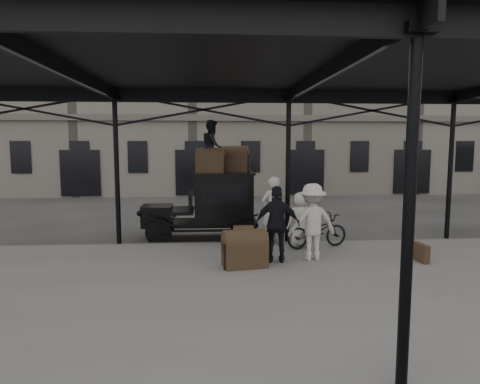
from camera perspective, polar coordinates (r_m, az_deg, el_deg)
The scene contains 18 objects.
ground at distance 11.23m, azimuth 8.12°, elevation -9.54°, with size 120.00×120.00×0.00m, color #383533.
platform at distance 9.35m, azimuth 10.73°, elevation -12.46°, with size 28.00×8.00×0.15m, color slate.
canopy at distance 9.23m, azimuth 10.90°, elevation 15.76°, with size 22.50×9.00×4.74m.
building_frontage at distance 28.89m, azimuth 0.68°, elevation 14.35°, with size 64.00×8.00×14.00m, color slate.
taxi at distance 13.70m, azimuth -3.53°, elevation -1.40°, with size 3.65×1.55×2.18m.
porter_left at distance 12.54m, azimuth 4.35°, elevation -2.45°, with size 0.72×0.47×1.98m, color beige.
porter_midleft at distance 12.65m, azimuth 4.19°, elevation -3.12°, with size 0.80×0.63×1.65m, color #BCB9AC.
porter_centre at distance 12.36m, azimuth 8.09°, elevation -3.61°, with size 0.76×0.50×1.56m, color silver.
porter_official at distance 10.63m, azimuth 4.98°, elevation -4.31°, with size 1.12×0.46×1.90m, color black.
porter_right at distance 10.97m, azimuth 9.59°, elevation -3.93°, with size 1.25×0.72×1.94m, color beige.
bicycle at distance 12.30m, azimuth 10.23°, elevation -5.10°, with size 0.65×1.85×0.97m, color black.
porter_roof at distance 13.47m, azimuth -3.71°, elevation 6.12°, with size 0.80×0.62×1.64m, color black.
steamer_trunk_roof_near at distance 13.33m, azimuth -3.91°, elevation 3.98°, with size 0.88×0.53×0.64m, color #44301F, non-canonical shape.
steamer_trunk_roof_far at distance 13.80m, azimuth -0.79°, elevation 4.17°, with size 0.94×0.57×0.69m, color #44301F, non-canonical shape.
steamer_trunk_platform at distance 10.33m, azimuth 0.62°, elevation -7.89°, with size 1.02×0.63×0.75m, color #44301F, non-canonical shape.
wicker_hamper at distance 12.67m, azimuth 0.47°, elevation -5.74°, with size 0.60×0.45×0.50m, color brown.
suitcase_upright at distance 11.70m, azimuth 22.94°, elevation -7.44°, with size 0.15×0.60×0.45m, color #44301F.
suitcase_flat at distance 12.23m, azimuth 0.50°, elevation -6.44°, with size 0.60×0.15×0.40m, color #44301F.
Camera 1 is at (-2.29, -10.54, 3.11)m, focal length 32.00 mm.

